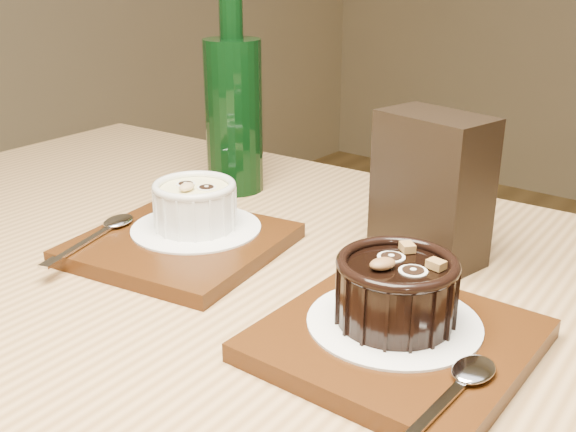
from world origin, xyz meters
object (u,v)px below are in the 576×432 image
at_px(tray_left, 181,244).
at_px(ramekin_dark, 396,287).
at_px(tray_right, 396,340).
at_px(ramekin_white, 195,203).
at_px(condiment_stand, 431,189).
at_px(green_bottle, 234,110).
at_px(table, 243,411).

height_order(tray_left, ramekin_dark, ramekin_dark).
height_order(tray_left, tray_right, same).
relative_size(ramekin_white, condiment_stand, 0.59).
bearing_deg(ramekin_white, ramekin_dark, -20.84).
relative_size(ramekin_dark, condiment_stand, 0.64).
distance_m(tray_right, condiment_stand, 0.18).
xyz_separation_m(tray_left, condiment_stand, (0.19, 0.14, 0.06)).
relative_size(tray_left, condiment_stand, 1.29).
xyz_separation_m(ramekin_white, ramekin_dark, (0.25, -0.04, 0.00)).
relative_size(tray_left, ramekin_white, 2.18).
bearing_deg(green_bottle, ramekin_white, -60.20).
xyz_separation_m(tray_left, tray_right, (0.25, -0.02, 0.00)).
bearing_deg(tray_right, condiment_stand, 110.82).
distance_m(tray_left, tray_right, 0.26).
bearing_deg(ramekin_dark, tray_right, -24.81).
bearing_deg(table, ramekin_white, 148.71).
bearing_deg(ramekin_dark, ramekin_white, -164.40).
bearing_deg(tray_left, table, -23.91).
relative_size(table, tray_left, 6.92).
distance_m(tray_right, ramekin_dark, 0.04).
distance_m(tray_left, green_bottle, 0.21).
distance_m(table, green_bottle, 0.37).
distance_m(condiment_stand, green_bottle, 0.29).
relative_size(table, green_bottle, 4.87).
distance_m(tray_left, ramekin_white, 0.04).
bearing_deg(table, ramekin_dark, 22.60).
distance_m(ramekin_white, green_bottle, 0.18).
distance_m(ramekin_white, tray_right, 0.26).
bearing_deg(green_bottle, tray_right, -29.45).
height_order(tray_right, condiment_stand, condiment_stand).
bearing_deg(tray_right, tray_left, 175.16).
relative_size(tray_left, green_bottle, 0.70).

